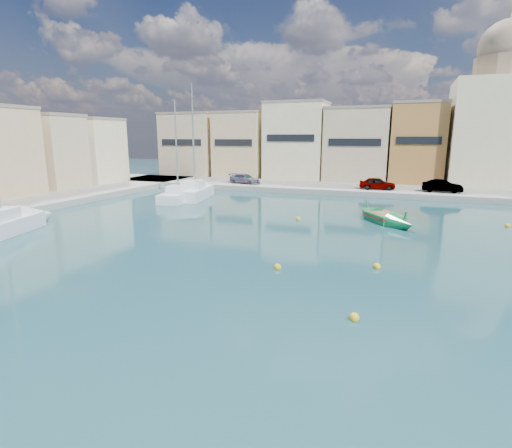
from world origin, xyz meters
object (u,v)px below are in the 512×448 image
at_px(yacht_north, 199,191).
at_px(yacht_midnorth, 183,195).
at_px(luzzu_green, 384,219).
at_px(yacht_mid, 18,222).
at_px(church_block, 498,117).

distance_m(yacht_north, yacht_midnorth, 2.75).
relative_size(luzzu_green, yacht_north, 0.57).
relative_size(yacht_north, yacht_midnorth, 1.17).
bearing_deg(yacht_mid, yacht_midnorth, 76.23).
bearing_deg(yacht_midnorth, yacht_mid, -103.77).
relative_size(church_block, yacht_north, 1.56).
bearing_deg(yacht_north, yacht_mid, -103.08).
bearing_deg(yacht_midnorth, yacht_north, 80.96).
xyz_separation_m(church_block, yacht_mid, (-34.55, -35.22, -7.96)).
height_order(church_block, yacht_mid, church_block).
relative_size(luzzu_green, yacht_mid, 0.60).
bearing_deg(church_block, luzzu_green, -114.30).
relative_size(church_block, yacht_midnorth, 1.83).
relative_size(yacht_north, yacht_mid, 1.06).
relative_size(luzzu_green, yacht_midnorth, 0.67).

